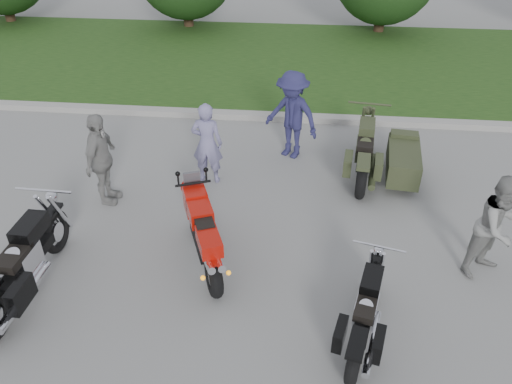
# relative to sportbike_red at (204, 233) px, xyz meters

# --- Properties ---
(ground) EXTENTS (80.00, 80.00, 0.00)m
(ground) POSITION_rel_sportbike_red_xyz_m (-0.02, -0.67, -0.59)
(ground) COLOR gray
(ground) RESTS_ON ground
(curb) EXTENTS (60.00, 0.30, 0.15)m
(curb) POSITION_rel_sportbike_red_xyz_m (-0.02, 5.33, -0.51)
(curb) COLOR #A19E97
(curb) RESTS_ON ground
(grass_strip) EXTENTS (60.00, 8.00, 0.14)m
(grass_strip) POSITION_rel_sportbike_red_xyz_m (-0.02, 9.48, -0.52)
(grass_strip) COLOR #3A5E20
(grass_strip) RESTS_ON ground
(sportbike_red) EXTENTS (0.95, 2.00, 1.00)m
(sportbike_red) POSITION_rel_sportbike_red_xyz_m (0.00, 0.00, 0.00)
(sportbike_red) COLOR black
(sportbike_red) RESTS_ON ground
(cruiser_left) EXTENTS (0.44, 2.57, 0.99)m
(cruiser_left) POSITION_rel_sportbike_red_xyz_m (-2.45, -0.94, -0.08)
(cruiser_left) COLOR black
(cruiser_left) RESTS_ON ground
(cruiser_right) EXTENTS (0.64, 2.04, 0.80)m
(cruiser_right) POSITION_rel_sportbike_red_xyz_m (2.34, -1.27, -0.18)
(cruiser_right) COLOR black
(cruiser_right) RESTS_ON ground
(cruiser_sidecar) EXTENTS (1.39, 2.51, 0.97)m
(cruiser_sidecar) POSITION_rel_sportbike_red_xyz_m (3.09, 2.85, -0.13)
(cruiser_sidecar) COLOR black
(cruiser_sidecar) RESTS_ON ground
(person_stripe) EXTENTS (0.61, 0.42, 1.64)m
(person_stripe) POSITION_rel_sportbike_red_xyz_m (-0.38, 2.43, 0.23)
(person_stripe) COLOR #837EAC
(person_stripe) RESTS_ON ground
(person_grey) EXTENTS (1.03, 0.99, 1.67)m
(person_grey) POSITION_rel_sportbike_red_xyz_m (4.34, 0.27, 0.25)
(person_grey) COLOR gray
(person_grey) RESTS_ON ground
(person_denim) EXTENTS (1.39, 1.20, 1.87)m
(person_denim) POSITION_rel_sportbike_red_xyz_m (1.18, 3.60, 0.35)
(person_denim) COLOR navy
(person_denim) RESTS_ON ground
(person_back) EXTENTS (0.49, 1.05, 1.75)m
(person_back) POSITION_rel_sportbike_red_xyz_m (-2.12, 1.53, 0.29)
(person_back) COLOR gray
(person_back) RESTS_ON ground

